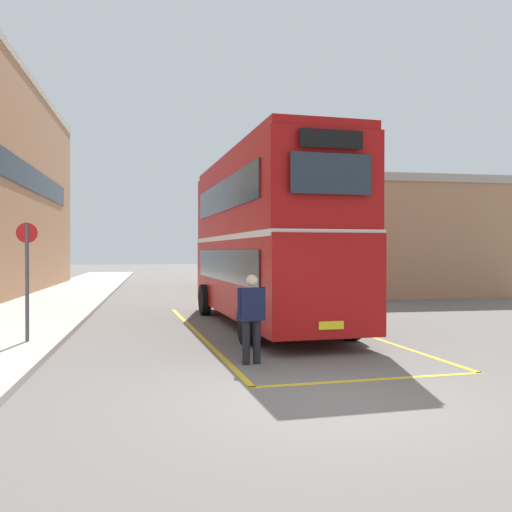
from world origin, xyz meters
The scene contains 8 objects.
ground_plane centered at (0.00, 14.40, 0.00)m, with size 135.60×135.60×0.00m, color #66605B.
sidewalk_left centered at (-6.50, 16.80, 0.07)m, with size 4.00×57.60×0.14m, color #B2ADA3.
depot_building_right centered at (9.46, 20.97, 2.72)m, with size 8.05×12.56×5.44m.
double_decker_bus centered at (0.57, 7.82, 2.51)m, with size 3.26×9.79×4.75m.
single_deck_bus centered at (2.44, 24.29, 1.64)m, with size 2.69×9.15×3.02m.
pedestrian_boarding centered at (-0.73, 2.66, 0.95)m, with size 0.55×0.32×1.65m.
bus_stop_sign centered at (-5.19, 5.23, 1.69)m, with size 0.43×0.13×2.56m.
bay_marking_yellow centered at (0.63, 5.99, 0.00)m, with size 4.96×11.93×0.01m.
Camera 1 is at (-2.47, -7.39, 2.08)m, focal length 38.92 mm.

